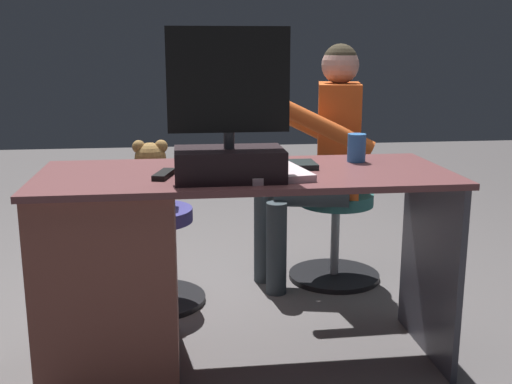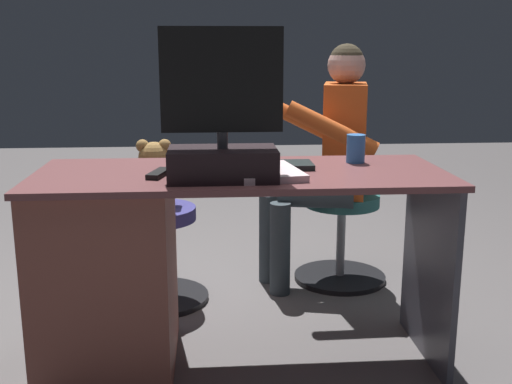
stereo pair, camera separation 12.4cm
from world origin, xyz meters
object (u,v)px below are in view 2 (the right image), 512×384
(teddy_bear, at_px, (155,176))
(person, at_px, (329,147))
(cup, at_px, (356,149))
(desk, at_px, (135,265))
(keyboard, at_px, (255,166))
(visitor_chair, at_px, (341,231))
(office_chair_teddy, at_px, (157,249))
(tv_remote, at_px, (159,173))
(computer_mouse, at_px, (180,163))
(monitor, at_px, (222,138))

(teddy_bear, bearing_deg, person, -168.17)
(cup, relative_size, person, 0.09)
(desk, relative_size, keyboard, 3.50)
(keyboard, bearing_deg, teddy_bear, -53.50)
(desk, distance_m, person, 1.21)
(keyboard, height_order, person, person)
(desk, xyz_separation_m, visitor_chair, (-0.94, -0.81, -0.13))
(office_chair_teddy, distance_m, visitor_chair, 0.93)
(tv_remote, xyz_separation_m, visitor_chair, (-0.83, -0.87, -0.49))
(cup, height_order, teddy_bear, cup)
(tv_remote, relative_size, office_chair_teddy, 0.32)
(cup, height_order, visitor_chair, cup)
(computer_mouse, height_order, office_chair_teddy, computer_mouse)
(person, bearing_deg, monitor, 59.74)
(desk, relative_size, office_chair_teddy, 3.15)
(monitor, height_order, teddy_bear, monitor)
(tv_remote, bearing_deg, computer_mouse, -100.97)
(cup, height_order, person, person)
(teddy_bear, height_order, visitor_chair, teddy_bear)
(monitor, bearing_deg, office_chair_teddy, -68.29)
(office_chair_teddy, distance_m, person, 0.96)
(monitor, xyz_separation_m, tv_remote, (0.22, -0.07, -0.13))
(computer_mouse, xyz_separation_m, visitor_chair, (-0.77, -0.73, -0.49))
(tv_remote, xyz_separation_m, office_chair_teddy, (0.07, -0.67, -0.49))
(keyboard, height_order, teddy_bear, teddy_bear)
(monitor, height_order, office_chair_teddy, monitor)
(visitor_chair, bearing_deg, teddy_bear, 11.89)
(tv_remote, relative_size, person, 0.13)
(keyboard, height_order, office_chair_teddy, keyboard)
(office_chair_teddy, relative_size, person, 0.39)
(keyboard, relative_size, visitor_chair, 0.90)
(visitor_chair, bearing_deg, tv_remote, 46.14)
(office_chair_teddy, height_order, teddy_bear, teddy_bear)
(keyboard, xyz_separation_m, computer_mouse, (0.27, -0.03, 0.01))
(teddy_bear, bearing_deg, desk, 87.10)
(desk, distance_m, keyboard, 0.57)
(computer_mouse, xyz_separation_m, tv_remote, (0.07, 0.14, -0.01))
(monitor, bearing_deg, person, -120.26)
(keyboard, distance_m, cup, 0.41)
(keyboard, bearing_deg, desk, 6.55)
(monitor, bearing_deg, teddy_bear, -68.56)
(person, bearing_deg, keyboard, 60.71)
(person, bearing_deg, cup, 88.18)
(desk, relative_size, monitor, 2.95)
(tv_remote, bearing_deg, person, -116.69)
(keyboard, distance_m, person, 0.85)
(keyboard, relative_size, computer_mouse, 4.38)
(tv_remote, height_order, person, person)
(monitor, bearing_deg, cup, -152.10)
(desk, height_order, keyboard, keyboard)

